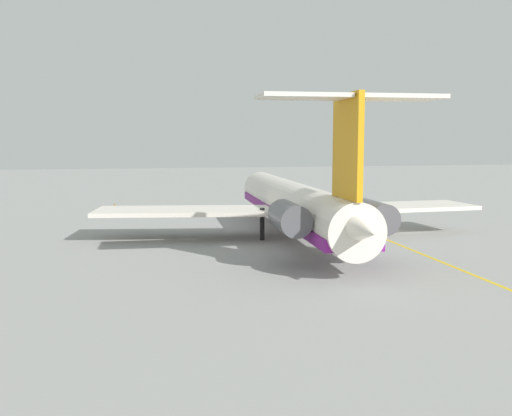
{
  "coord_description": "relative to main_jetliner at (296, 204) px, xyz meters",
  "views": [
    {
      "loc": [
        -59.69,
        29.89,
        10.19
      ],
      "look_at": [
        -1.26,
        16.66,
        3.22
      ],
      "focal_mm": 40.43,
      "sensor_mm": 36.0,
      "label": 1
    }
  ],
  "objects": [
    {
      "name": "ground",
      "position": [
        2.58,
        -12.74,
        -3.74
      ],
      "size": [
        322.26,
        322.26,
        0.0
      ],
      "primitive_type": "plane",
      "color": "gray"
    },
    {
      "name": "main_jetliner",
      "position": [
        0.0,
        0.0,
        0.0
      ],
      "size": [
        47.06,
        41.75,
        13.7
      ],
      "rotation": [
        0.0,
        0.0,
        -0.06
      ],
      "color": "silver",
      "rests_on": "ground"
    },
    {
      "name": "ground_crew_near_nose",
      "position": [
        24.02,
        18.77,
        -2.69
      ],
      "size": [
        0.4,
        0.26,
        1.65
      ],
      "rotation": [
        0.0,
        0.0,
        1.27
      ],
      "color": "black",
      "rests_on": "ground"
    },
    {
      "name": "safety_cone_nose",
      "position": [
        26.27,
        17.8,
        -3.46
      ],
      "size": [
        0.4,
        0.4,
        0.55
      ],
      "primitive_type": "cone",
      "color": "#EA590F",
      "rests_on": "ground"
    },
    {
      "name": "taxiway_centreline",
      "position": [
        1.32,
        -9.28,
        -3.73
      ],
      "size": [
        80.89,
        3.01,
        0.01
      ],
      "primitive_type": "cube",
      "rotation": [
        0.0,
        0.0,
        -0.03
      ],
      "color": "gold",
      "rests_on": "ground"
    }
  ]
}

